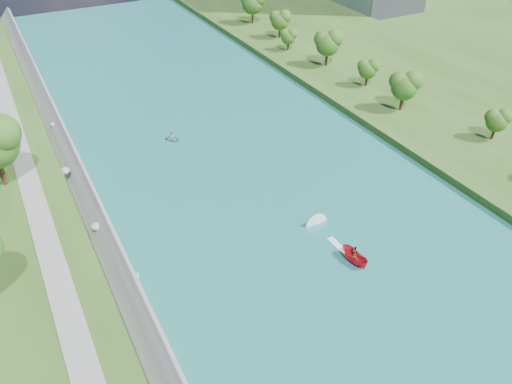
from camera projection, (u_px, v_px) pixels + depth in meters
ground at (344, 276)px, 64.14m from camera, size 260.00×260.00×0.00m
river_water at (268, 195)px, 78.44m from camera, size 55.00×240.00×0.10m
berm_east at (489, 122)px, 97.10m from camera, size 44.00×240.00×1.50m
riprap_bank at (102, 240)px, 67.13m from camera, size 4.61×236.00×4.32m
riverside_path at (47, 243)px, 63.89m from camera, size 3.00×200.00×0.10m
trees_east at (421, 87)px, 97.03m from camera, size 14.62×141.00×11.83m
motorboat at (348, 251)px, 66.64m from camera, size 3.60×19.08×2.16m
raft at (172, 138)px, 92.32m from camera, size 3.42×3.54×1.64m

